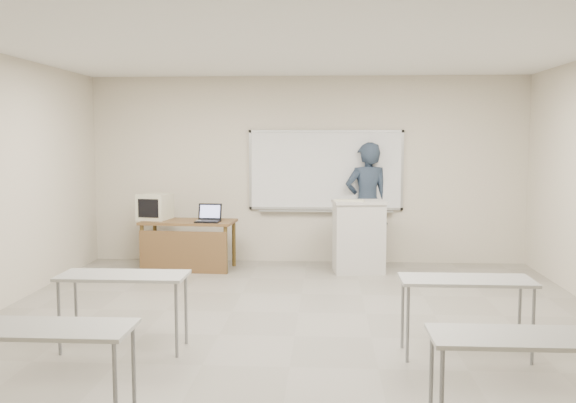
# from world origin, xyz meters

# --- Properties ---
(floor) EXTENTS (7.00, 8.00, 0.01)m
(floor) POSITION_xyz_m (0.00, 0.00, -0.01)
(floor) COLOR gray
(floor) RESTS_ON ground
(whiteboard) EXTENTS (2.48, 0.10, 1.31)m
(whiteboard) POSITION_xyz_m (0.30, 3.97, 1.48)
(whiteboard) COLOR white
(whiteboard) RESTS_ON floor
(student_desks) EXTENTS (4.40, 2.20, 0.73)m
(student_desks) POSITION_xyz_m (-0.00, -1.35, 0.67)
(student_desks) COLOR #9F9F9A
(student_desks) RESTS_ON floor
(instructor_desk) EXTENTS (1.41, 0.70, 0.75)m
(instructor_desk) POSITION_xyz_m (-1.80, 3.19, 0.54)
(instructor_desk) COLOR brown
(instructor_desk) RESTS_ON floor
(podium) EXTENTS (0.77, 0.56, 1.08)m
(podium) POSITION_xyz_m (0.80, 3.20, 0.54)
(podium) COLOR #BBB8B1
(podium) RESTS_ON floor
(crt_monitor) EXTENTS (0.44, 0.49, 0.41)m
(crt_monitor) POSITION_xyz_m (-2.35, 3.43, 0.95)
(crt_monitor) COLOR beige
(crt_monitor) RESTS_ON instructor_desk
(laptop) EXTENTS (0.36, 0.33, 0.27)m
(laptop) POSITION_xyz_m (-1.47, 3.18, 0.81)
(laptop) COLOR black
(laptop) RESTS_ON instructor_desk
(mouse) EXTENTS (0.10, 0.07, 0.04)m
(mouse) POSITION_xyz_m (-1.60, 3.10, 0.77)
(mouse) COLOR #A6A9AE
(mouse) RESTS_ON instructor_desk
(keyboard) EXTENTS (0.46, 0.23, 0.02)m
(keyboard) POSITION_xyz_m (0.65, 3.08, 1.09)
(keyboard) COLOR beige
(keyboard) RESTS_ON podium
(presenter) EXTENTS (0.81, 0.63, 1.95)m
(presenter) POSITION_xyz_m (0.96, 3.90, 0.97)
(presenter) COLOR black
(presenter) RESTS_ON floor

